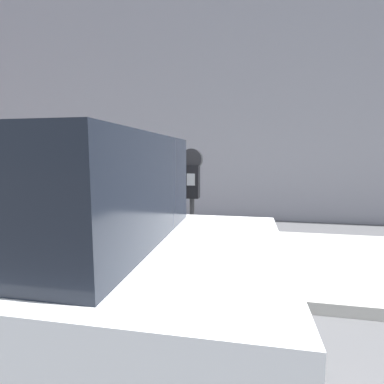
{
  "coord_description": "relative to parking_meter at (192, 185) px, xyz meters",
  "views": [
    {
      "loc": [
        1.03,
        -2.19,
        1.59
      ],
      "look_at": [
        0.4,
        1.01,
        1.18
      ],
      "focal_mm": 28.0,
      "sensor_mm": 36.0,
      "label": 1
    }
  ],
  "objects": [
    {
      "name": "sidewalk",
      "position": [
        -0.4,
        1.19,
        -1.19
      ],
      "size": [
        24.0,
        2.8,
        0.13
      ],
      "color": "#ADAAA3",
      "rests_on": "ground_plane"
    },
    {
      "name": "parking_meter",
      "position": [
        0.0,
        0.0,
        0.0
      ],
      "size": [
        0.23,
        0.13,
        1.52
      ],
      "color": "#2D2D30",
      "rests_on": "sidewalk"
    },
    {
      "name": "ground_plane",
      "position": [
        -0.4,
        -1.01,
        -1.25
      ],
      "size": [
        60.0,
        60.0,
        0.0
      ],
      "primitive_type": "plane",
      "color": "#515154"
    },
    {
      "name": "building_facade",
      "position": [
        -0.4,
        4.31,
        1.99
      ],
      "size": [
        24.0,
        0.3,
        6.48
      ],
      "color": "gray",
      "rests_on": "ground_plane"
    }
  ]
}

